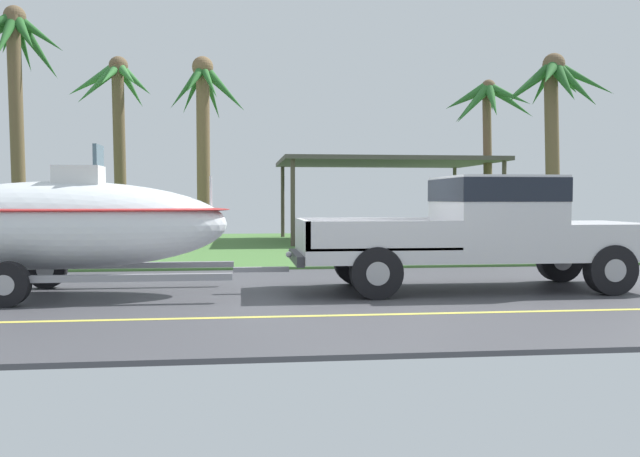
{
  "coord_description": "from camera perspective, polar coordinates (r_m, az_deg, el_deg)",
  "views": [
    {
      "loc": [
        -2.06,
        -10.46,
        1.53
      ],
      "look_at": [
        -0.76,
        0.63,
        1.03
      ],
      "focal_mm": 37.9,
      "sensor_mm": 36.0,
      "label": 1
    }
  ],
  "objects": [
    {
      "name": "parked_sedan_near",
      "position": [
        17.94,
        -23.52,
        -0.4
      ],
      "size": [
        4.74,
        1.87,
        1.38
      ],
      "color": "#99999E",
      "rests_on": "ground"
    },
    {
      "name": "palm_tree_near_left",
      "position": [
        22.78,
        -9.74,
        9.51
      ],
      "size": [
        2.72,
        2.88,
        6.19
      ],
      "color": "brown",
      "rests_on": "ground"
    },
    {
      "name": "ground",
      "position": [
        19.02,
        -0.46,
        -2.1
      ],
      "size": [
        36.0,
        22.0,
        0.11
      ],
      "color": "#424247"
    },
    {
      "name": "palm_tree_far_right",
      "position": [
        21.27,
        19.03,
        10.2
      ],
      "size": [
        3.57,
        3.1,
        5.79
      ],
      "color": "brown",
      "rests_on": "ground"
    },
    {
      "name": "palm_tree_mid",
      "position": [
        24.91,
        -16.87,
        9.98
      ],
      "size": [
        3.23,
        2.88,
        6.47
      ],
      "color": "brown",
      "rests_on": "ground"
    },
    {
      "name": "boat_on_trailer",
      "position": [
        11.27,
        -20.99,
        0.34
      ],
      "size": [
        6.38,
        2.23,
        2.37
      ],
      "color": "gray",
      "rests_on": "ground"
    },
    {
      "name": "pickup_truck_towing",
      "position": [
        11.71,
        14.34,
        0.14
      ],
      "size": [
        5.99,
        2.03,
        1.9
      ],
      "color": "silver",
      "rests_on": "ground"
    },
    {
      "name": "carport_awning",
      "position": [
        23.92,
        5.39,
        5.49
      ],
      "size": [
        7.3,
        5.55,
        2.89
      ],
      "color": "#4C4238",
      "rests_on": "ground"
    },
    {
      "name": "palm_tree_near_right",
      "position": [
        21.99,
        -24.31,
        12.23
      ],
      "size": [
        2.81,
        2.7,
        7.13
      ],
      "color": "brown",
      "rests_on": "ground"
    },
    {
      "name": "palm_tree_far_left",
      "position": [
        23.93,
        13.81,
        9.37
      ],
      "size": [
        3.09,
        3.18,
        5.57
      ],
      "color": "brown",
      "rests_on": "ground"
    }
  ]
}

